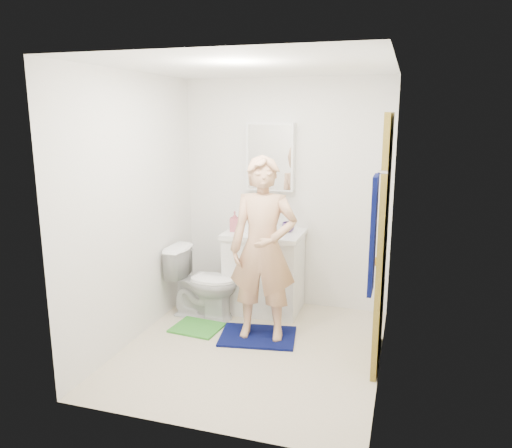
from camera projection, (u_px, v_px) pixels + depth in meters
The scene contains 22 objects.
floor at pixel (252, 350), 4.42m from camera, with size 2.20×2.40×0.02m, color beige.
ceiling at pixel (251, 65), 3.89m from camera, with size 2.20×2.40×0.02m, color white.
wall_back at pixel (286, 194), 5.28m from camera, with size 2.20×0.02×2.40m, color white.
wall_front at pixel (192, 255), 3.02m from camera, with size 2.20×0.02×2.40m, color white.
wall_left at pixel (134, 209), 4.47m from camera, with size 0.02×2.40×2.40m, color white.
wall_right at pixel (389, 225), 3.84m from camera, with size 0.02×2.40×2.40m, color white.
vanity_cabinet at pixel (264, 273), 5.22m from camera, with size 0.75×0.55×0.80m, color white.
countertop at pixel (264, 234), 5.13m from camera, with size 0.79×0.59×0.05m, color white.
sink_basin at pixel (264, 233), 5.13m from camera, with size 0.40×0.40×0.03m, color white.
faucet at pixel (269, 222), 5.28m from camera, with size 0.03×0.03×0.12m, color silver.
medicine_cabinet at pixel (271, 157), 5.17m from camera, with size 0.50×0.12×0.70m, color white.
mirror_panel at pixel (269, 157), 5.11m from camera, with size 0.46×0.01×0.66m, color white.
door at pixel (383, 242), 4.03m from camera, with size 0.05×0.80×2.05m, color olive.
door_knob at pixel (374, 262), 3.76m from camera, with size 0.07×0.07×0.07m, color gold.
towel at pixel (373, 235), 3.32m from camera, with size 0.03×0.24×0.80m, color #070D45.
towel_hook at pixel (383, 172), 3.21m from camera, with size 0.02×0.02×0.06m, color silver.
toilet at pixel (203, 282), 5.07m from camera, with size 0.40×0.71×0.72m, color white.
bath_mat at pixel (258, 336), 4.64m from camera, with size 0.69×0.49×0.02m, color #070D45.
green_rug at pixel (197, 328), 4.83m from camera, with size 0.45×0.38×0.02m, color green.
soap_dispenser at pixel (235, 221), 5.13m from camera, with size 0.09×0.10×0.21m, color #B85665.
toothbrush_cup at pixel (288, 227), 5.11m from camera, with size 0.13×0.13×0.10m, color #563A80.
man at pixel (263, 249), 4.46m from camera, with size 0.61×0.40×1.66m, color tan.
Camera 1 is at (1.23, -3.88, 2.04)m, focal length 35.00 mm.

